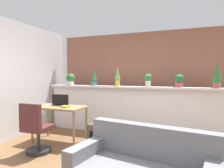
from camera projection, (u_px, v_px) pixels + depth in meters
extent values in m
cube|color=silver|center=(134.00, 111.00, 4.68)|extent=(4.39, 0.16, 1.10)
cube|color=silver|center=(134.00, 87.00, 4.61)|extent=(4.39, 0.30, 0.04)
cube|color=#935B47|center=(140.00, 81.00, 5.21)|extent=(4.39, 0.10, 2.50)
cylinder|color=silver|center=(71.00, 83.00, 5.22)|extent=(0.17, 0.17, 0.09)
sphere|color=#2D7033|center=(71.00, 78.00, 5.22)|extent=(0.23, 0.23, 0.23)
cylinder|color=#386B84|center=(94.00, 83.00, 4.98)|extent=(0.15, 0.15, 0.10)
sphere|color=#2D7033|center=(94.00, 80.00, 4.98)|extent=(0.13, 0.13, 0.13)
cone|color=#2D7033|center=(94.00, 74.00, 4.97)|extent=(0.11, 0.11, 0.25)
cylinder|color=gold|center=(118.00, 83.00, 4.72)|extent=(0.11, 0.11, 0.13)
sphere|color=#669E4C|center=(118.00, 79.00, 4.72)|extent=(0.13, 0.13, 0.13)
cone|color=#669E4C|center=(118.00, 72.00, 4.71)|extent=(0.11, 0.11, 0.28)
cylinder|color=silver|center=(148.00, 84.00, 4.47)|extent=(0.12, 0.12, 0.13)
sphere|color=#2D7033|center=(148.00, 78.00, 4.47)|extent=(0.18, 0.18, 0.18)
cylinder|color=#B7474C|center=(179.00, 85.00, 4.28)|extent=(0.17, 0.17, 0.10)
sphere|color=#235B2D|center=(179.00, 79.00, 4.27)|extent=(0.20, 0.20, 0.20)
cylinder|color=#B7474C|center=(217.00, 86.00, 4.00)|extent=(0.14, 0.14, 0.09)
sphere|color=#2D7033|center=(217.00, 81.00, 4.00)|extent=(0.18, 0.18, 0.18)
cone|color=#2D7033|center=(217.00, 70.00, 3.99)|extent=(0.15, 0.15, 0.34)
cylinder|color=#99754C|center=(32.00, 126.00, 4.13)|extent=(0.04, 0.04, 0.71)
cylinder|color=#99754C|center=(74.00, 130.00, 3.77)|extent=(0.04, 0.04, 0.71)
cylinder|color=#99754C|center=(48.00, 120.00, 4.60)|extent=(0.04, 0.04, 0.71)
cylinder|color=#99754C|center=(86.00, 124.00, 4.24)|extent=(0.04, 0.04, 0.71)
cube|color=#99754C|center=(59.00, 107.00, 4.17)|extent=(1.10, 0.60, 0.04)
cube|color=black|center=(60.00, 100.00, 4.25)|extent=(0.39, 0.04, 0.24)
cylinder|color=#262628|center=(39.00, 151.00, 3.61)|extent=(0.44, 0.44, 0.07)
cylinder|color=#333333|center=(39.00, 139.00, 3.60)|extent=(0.06, 0.06, 0.34)
cube|color=#4C2323|center=(38.00, 128.00, 3.59)|extent=(0.44, 0.44, 0.08)
cube|color=#4C2323|center=(30.00, 116.00, 3.40)|extent=(0.44, 0.08, 0.42)
cube|color=#4C4238|center=(101.00, 136.00, 3.75)|extent=(0.40, 0.40, 0.50)
cube|color=black|center=(97.00, 139.00, 3.57)|extent=(0.28, 0.04, 0.28)
cube|color=gold|center=(66.00, 107.00, 4.00)|extent=(0.16, 0.14, 0.04)
cube|color=slate|center=(150.00, 141.00, 2.40)|extent=(1.57, 0.41, 0.40)
cube|color=slate|center=(88.00, 148.00, 2.50)|extent=(0.28, 0.78, 0.16)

